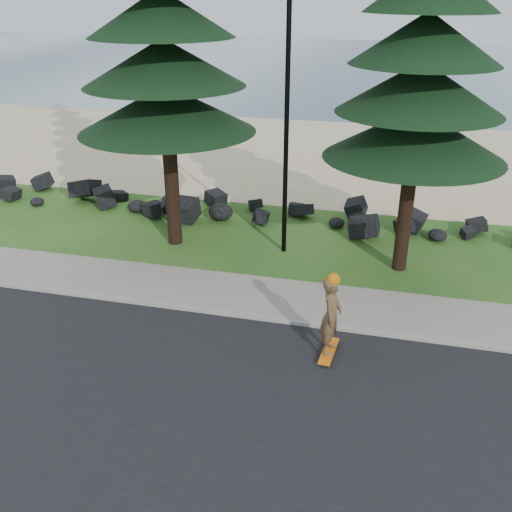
# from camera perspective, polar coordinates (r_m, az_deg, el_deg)

# --- Properties ---
(ground) EXTENTS (160.00, 160.00, 0.00)m
(ground) POSITION_cam_1_polar(r_m,az_deg,el_deg) (14.96, 0.37, -4.47)
(ground) COLOR #26531A
(ground) RESTS_ON ground
(road) EXTENTS (160.00, 7.00, 0.02)m
(road) POSITION_cam_1_polar(r_m,az_deg,el_deg) (11.42, -5.10, -15.43)
(road) COLOR black
(road) RESTS_ON ground
(kerb) EXTENTS (160.00, 0.20, 0.10)m
(kerb) POSITION_cam_1_polar(r_m,az_deg,el_deg) (14.18, -0.48, -6.06)
(kerb) COLOR gray
(kerb) RESTS_ON ground
(sidewalk) EXTENTS (160.00, 2.00, 0.08)m
(sidewalk) POSITION_cam_1_polar(r_m,az_deg,el_deg) (15.11, 0.55, -3.97)
(sidewalk) COLOR gray
(sidewalk) RESTS_ON ground
(beach_sand) EXTENTS (160.00, 15.00, 0.01)m
(beach_sand) POSITION_cam_1_polar(r_m,az_deg,el_deg) (28.28, 7.34, 9.97)
(beach_sand) COLOR tan
(beach_sand) RESTS_ON ground
(ocean) EXTENTS (160.00, 58.00, 0.01)m
(ocean) POSITION_cam_1_polar(r_m,az_deg,el_deg) (64.12, 11.64, 18.31)
(ocean) COLOR #365468
(ocean) RESTS_ON ground
(seawall_boulders) EXTENTS (60.00, 2.40, 1.10)m
(seawall_boulders) POSITION_cam_1_polar(r_m,az_deg,el_deg) (19.91, 4.14, 3.38)
(seawall_boulders) COLOR black
(seawall_boulders) RESTS_ON ground
(lamp_post) EXTENTS (0.25, 0.14, 8.14)m
(lamp_post) POSITION_cam_1_polar(r_m,az_deg,el_deg) (16.43, 3.09, 13.74)
(lamp_post) COLOR black
(lamp_post) RESTS_ON ground
(skateboarder) EXTENTS (0.49, 1.11, 2.02)m
(skateboarder) POSITION_cam_1_polar(r_m,az_deg,el_deg) (12.46, 7.52, -5.94)
(skateboarder) COLOR orange
(skateboarder) RESTS_ON ground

